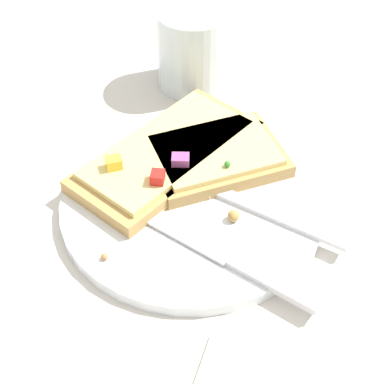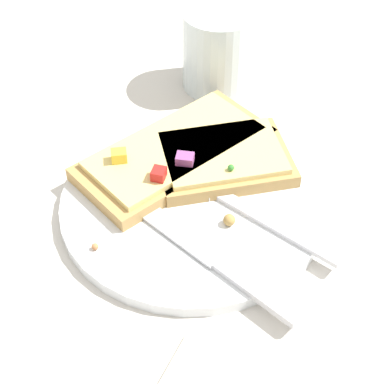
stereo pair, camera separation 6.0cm
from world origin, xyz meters
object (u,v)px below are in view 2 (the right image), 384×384
object	(u,v)px
plate	(192,204)
fork	(230,199)
pizza_slice_main	(175,152)
pizza_slice_corner	(223,158)
drinking_glass	(218,50)
knife	(210,256)

from	to	relation	value
plate	fork	bearing A→B (deg)	-67.49
pizza_slice_main	pizza_slice_corner	distance (m)	0.05
plate	drinking_glass	distance (m)	0.21
knife	pizza_slice_main	size ratio (longest dim) A/B	1.01
plate	pizza_slice_corner	xyz separation A→B (m)	(0.06, -0.01, 0.02)
plate	fork	xyz separation A→B (m)	(0.01, -0.03, 0.01)
plate	drinking_glass	bearing A→B (deg)	17.36
knife	drinking_glass	xyz separation A→B (m)	(0.26, 0.11, 0.03)
fork	knife	size ratio (longest dim) A/B	0.96
drinking_glass	plate	bearing A→B (deg)	-162.64
plate	pizza_slice_corner	size ratio (longest dim) A/B	1.56
plate	pizza_slice_corner	world-z (taller)	pizza_slice_corner
pizza_slice_main	fork	bearing A→B (deg)	-88.85
plate	fork	distance (m)	0.04
pizza_slice_main	pizza_slice_corner	bearing A→B (deg)	-51.74
pizza_slice_corner	drinking_glass	size ratio (longest dim) A/B	1.72
knife	drinking_glass	size ratio (longest dim) A/B	2.37
plate	drinking_glass	size ratio (longest dim) A/B	2.68
plate	knife	distance (m)	0.07
plate	pizza_slice_main	size ratio (longest dim) A/B	1.14
plate	pizza_slice_corner	distance (m)	0.06
fork	knife	distance (m)	0.07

